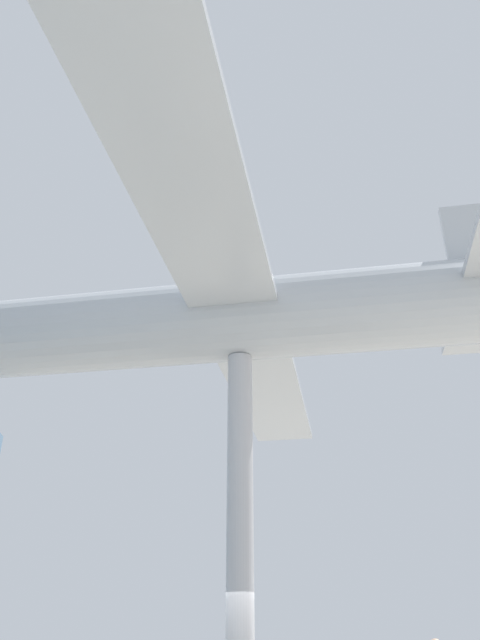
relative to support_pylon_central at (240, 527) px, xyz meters
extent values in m
cylinder|color=#B7B7BC|center=(0.00, 0.00, 0.00)|extent=(0.55, 0.55, 7.40)
cylinder|color=#B2B7BC|center=(0.00, 0.00, 4.66)|extent=(5.17, 12.36, 1.92)
cube|color=#B2B7BC|center=(0.00, 0.00, 4.66)|extent=(18.91, 7.08, 0.18)
cube|color=#B2B7BC|center=(-1.46, -5.21, 4.81)|extent=(6.15, 2.61, 0.18)
cube|color=#B2B7BC|center=(-1.46, -5.21, 6.04)|extent=(0.47, 1.11, 2.36)
camera|label=1|loc=(-12.89, 1.27, -2.06)|focal=35.00mm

